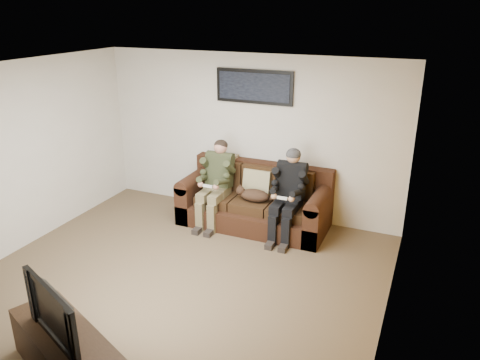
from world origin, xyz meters
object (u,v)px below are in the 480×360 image
at_px(framed_poster, 254,87).
at_px(person_right, 289,189).
at_px(cat, 253,195).
at_px(television, 62,310).
at_px(person_left, 216,178).
at_px(sofa, 256,202).
at_px(tv_stand, 70,358).

bearing_deg(framed_poster, person_right, -36.08).
xyz_separation_m(cat, television, (-0.38, -3.60, 0.20)).
distance_m(person_left, cat, 0.65).
distance_m(sofa, tv_stand, 3.80).
bearing_deg(tv_stand, framed_poster, 111.44).
bearing_deg(cat, person_right, -0.57).
xyz_separation_m(framed_poster, television, (-0.15, -4.17, -1.34)).
distance_m(tv_stand, television, 0.52).
bearing_deg(person_left, person_right, 0.02).
xyz_separation_m(person_left, person_right, (1.18, 0.00, 0.00)).
height_order(sofa, framed_poster, framed_poster).
xyz_separation_m(person_left, cat, (0.62, 0.01, -0.18)).
distance_m(person_left, tv_stand, 3.63).
height_order(framed_poster, tv_stand, framed_poster).
bearing_deg(cat, television, -96.04).
relative_size(person_left, television, 1.35).
height_order(sofa, cat, sofa).
bearing_deg(framed_poster, cat, -67.98).
relative_size(framed_poster, television, 1.28).
bearing_deg(cat, person_left, -179.44).
bearing_deg(tv_stand, sofa, 108.22).
relative_size(person_left, framed_poster, 1.05).
bearing_deg(television, sofa, 108.22).
relative_size(sofa, cat, 3.48).
relative_size(sofa, framed_poster, 1.83).
xyz_separation_m(sofa, person_right, (0.59, -0.19, 0.39)).
distance_m(person_right, tv_stand, 3.75).
xyz_separation_m(tv_stand, television, (0.00, 0.00, 0.52)).
distance_m(person_left, framed_poster, 1.53).
height_order(person_left, tv_stand, person_left).
height_order(person_left, person_right, person_right).
xyz_separation_m(framed_poster, tv_stand, (-0.15, -4.17, -1.86)).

